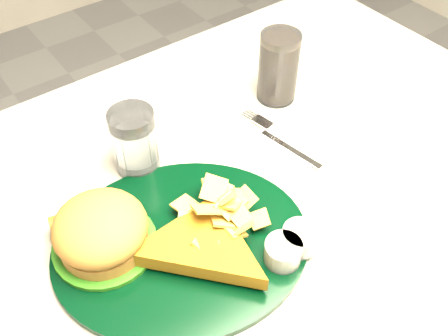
# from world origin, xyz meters

# --- Properties ---
(table) EXTENTS (1.20, 0.80, 0.75)m
(table) POSITION_xyz_m (0.00, 0.00, 0.38)
(table) COLOR #A8A498
(table) RESTS_ON ground
(dinner_plate) EXTENTS (0.44, 0.41, 0.08)m
(dinner_plate) POSITION_xyz_m (-0.09, -0.03, 0.79)
(dinner_plate) COLOR black
(dinner_plate) RESTS_ON table
(water_glass) EXTENTS (0.08, 0.08, 0.11)m
(water_glass) POSITION_xyz_m (-0.07, 0.14, 0.80)
(water_glass) COLOR white
(water_glass) RESTS_ON table
(cola_glass) EXTENTS (0.08, 0.08, 0.13)m
(cola_glass) POSITION_xyz_m (0.22, 0.14, 0.81)
(cola_glass) COLOR black
(cola_glass) RESTS_ON table
(fork_napkin) EXTENTS (0.14, 0.17, 0.01)m
(fork_napkin) POSITION_xyz_m (0.15, 0.03, 0.76)
(fork_napkin) COLOR white
(fork_napkin) RESTS_ON table
(spoon) EXTENTS (0.12, 0.18, 0.01)m
(spoon) POSITION_xyz_m (-0.14, -0.00, 0.76)
(spoon) COLOR silver
(spoon) RESTS_ON table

